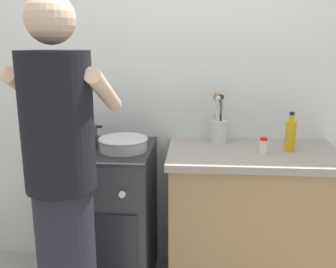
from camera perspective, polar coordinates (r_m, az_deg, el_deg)
The scene contains 9 objects.
back_wall at distance 2.47m, azimuth 4.15°, elevation 7.67°, with size 3.20×0.10×2.50m.
countertop at distance 2.38m, azimuth 12.45°, elevation -12.94°, with size 1.00×0.60×0.90m.
stove_range at distance 2.42m, azimuth -9.67°, elevation -12.43°, with size 0.60×0.62×0.90m.
pot at distance 2.31m, azimuth -13.40°, elevation -0.29°, with size 0.28×0.22×0.13m.
mixing_bowl at distance 2.19m, azimuth -6.83°, elevation -1.42°, with size 0.29×0.29×0.07m.
utensil_crock at distance 2.35m, azimuth 7.79°, elevation 1.05°, with size 0.10×0.10×0.32m.
spice_bottle at distance 2.18m, azimuth 14.34°, elevation -1.71°, with size 0.04×0.04×0.09m.
oil_bottle at distance 2.26m, azimuth 18.16°, elevation -0.14°, with size 0.06×0.06×0.23m.
person at distance 1.72m, azimuth -15.70°, elevation -9.00°, with size 0.41×0.50×1.70m.
Camera 1 is at (0.20, -1.96, 1.51)m, focal length 40.00 mm.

